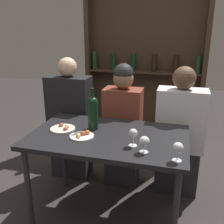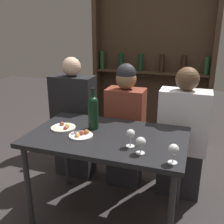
{
  "view_description": "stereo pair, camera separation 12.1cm",
  "coord_description": "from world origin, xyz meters",
  "px_view_note": "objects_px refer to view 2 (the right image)",
  "views": [
    {
      "loc": [
        0.52,
        -1.78,
        1.57
      ],
      "look_at": [
        0.0,
        0.11,
        0.9
      ],
      "focal_mm": 42.0,
      "sensor_mm": 36.0,
      "label": 1
    },
    {
      "loc": [
        0.63,
        -1.75,
        1.57
      ],
      "look_at": [
        0.0,
        0.11,
        0.9
      ],
      "focal_mm": 42.0,
      "sensor_mm": 36.0,
      "label": 2
    }
  ],
  "objects_px": {
    "wine_glass_1": "(141,143)",
    "wine_glass_2": "(131,134)",
    "wine_bottle": "(93,111)",
    "seated_person_center": "(125,129)",
    "food_plate_0": "(81,135)",
    "seated_person_right": "(182,138)",
    "wine_glass_0": "(174,150)",
    "seated_person_left": "(74,123)",
    "food_plate_1": "(64,127)"
  },
  "relations": [
    {
      "from": "food_plate_0",
      "to": "food_plate_1",
      "type": "distance_m",
      "value": 0.22
    },
    {
      "from": "wine_glass_2",
      "to": "seated_person_center",
      "type": "xyz_separation_m",
      "value": [
        -0.23,
        0.67,
        -0.25
      ]
    },
    {
      "from": "wine_glass_1",
      "to": "seated_person_right",
      "type": "height_order",
      "value": "seated_person_right"
    },
    {
      "from": "wine_bottle",
      "to": "wine_glass_2",
      "type": "distance_m",
      "value": 0.44
    },
    {
      "from": "wine_glass_1",
      "to": "wine_bottle",
      "type": "bearing_deg",
      "value": 146.77
    },
    {
      "from": "wine_glass_0",
      "to": "food_plate_0",
      "type": "bearing_deg",
      "value": 165.45
    },
    {
      "from": "wine_glass_1",
      "to": "seated_person_left",
      "type": "relative_size",
      "value": 0.09
    },
    {
      "from": "seated_person_left",
      "to": "seated_person_right",
      "type": "xyz_separation_m",
      "value": [
        1.09,
        0.0,
        -0.02
      ]
    },
    {
      "from": "seated_person_center",
      "to": "seated_person_right",
      "type": "height_order",
      "value": "seated_person_center"
    },
    {
      "from": "food_plate_0",
      "to": "wine_glass_2",
      "type": "bearing_deg",
      "value": -6.54
    },
    {
      "from": "wine_bottle",
      "to": "seated_person_left",
      "type": "xyz_separation_m",
      "value": [
        -0.41,
        0.45,
        -0.31
      ]
    },
    {
      "from": "food_plate_0",
      "to": "seated_person_left",
      "type": "xyz_separation_m",
      "value": [
        -0.38,
        0.62,
        -0.17
      ]
    },
    {
      "from": "food_plate_1",
      "to": "food_plate_0",
      "type": "bearing_deg",
      "value": -26.33
    },
    {
      "from": "wine_bottle",
      "to": "wine_glass_0",
      "type": "relative_size",
      "value": 2.7
    },
    {
      "from": "wine_glass_2",
      "to": "seated_person_left",
      "type": "xyz_separation_m",
      "value": [
        -0.78,
        0.67,
        -0.25
      ]
    },
    {
      "from": "wine_bottle",
      "to": "food_plate_0",
      "type": "height_order",
      "value": "wine_bottle"
    },
    {
      "from": "wine_bottle",
      "to": "wine_glass_0",
      "type": "xyz_separation_m",
      "value": [
        0.68,
        -0.36,
        -0.06
      ]
    },
    {
      "from": "seated_person_center",
      "to": "wine_glass_2",
      "type": "bearing_deg",
      "value": -71.25
    },
    {
      "from": "wine_glass_1",
      "to": "food_plate_0",
      "type": "distance_m",
      "value": 0.51
    },
    {
      "from": "food_plate_0",
      "to": "seated_person_right",
      "type": "height_order",
      "value": "seated_person_right"
    },
    {
      "from": "wine_glass_1",
      "to": "seated_person_center",
      "type": "relative_size",
      "value": 0.09
    },
    {
      "from": "wine_glass_1",
      "to": "wine_glass_2",
      "type": "height_order",
      "value": "wine_glass_2"
    },
    {
      "from": "wine_glass_0",
      "to": "wine_glass_2",
      "type": "distance_m",
      "value": 0.33
    },
    {
      "from": "seated_person_center",
      "to": "seated_person_right",
      "type": "distance_m",
      "value": 0.54
    },
    {
      "from": "food_plate_1",
      "to": "seated_person_left",
      "type": "relative_size",
      "value": 0.16
    },
    {
      "from": "wine_glass_1",
      "to": "seated_person_center",
      "type": "height_order",
      "value": "seated_person_center"
    },
    {
      "from": "wine_bottle",
      "to": "food_plate_1",
      "type": "relative_size",
      "value": 1.68
    },
    {
      "from": "seated_person_left",
      "to": "seated_person_right",
      "type": "bearing_deg",
      "value": 0.0
    },
    {
      "from": "wine_bottle",
      "to": "wine_glass_1",
      "type": "relative_size",
      "value": 2.94
    },
    {
      "from": "wine_bottle",
      "to": "seated_person_left",
      "type": "bearing_deg",
      "value": 132.51
    },
    {
      "from": "wine_bottle",
      "to": "food_plate_0",
      "type": "xyz_separation_m",
      "value": [
        -0.03,
        -0.18,
        -0.14
      ]
    },
    {
      "from": "wine_glass_2",
      "to": "seated_person_right",
      "type": "distance_m",
      "value": 0.79
    },
    {
      "from": "wine_glass_0",
      "to": "wine_glass_1",
      "type": "relative_size",
      "value": 1.09
    },
    {
      "from": "wine_glass_2",
      "to": "seated_person_center",
      "type": "distance_m",
      "value": 0.75
    },
    {
      "from": "wine_bottle",
      "to": "seated_person_center",
      "type": "xyz_separation_m",
      "value": [
        0.14,
        0.45,
        -0.31
      ]
    },
    {
      "from": "food_plate_0",
      "to": "food_plate_1",
      "type": "height_order",
      "value": "food_plate_0"
    },
    {
      "from": "wine_bottle",
      "to": "wine_glass_2",
      "type": "bearing_deg",
      "value": -31.13
    },
    {
      "from": "wine_glass_0",
      "to": "seated_person_left",
      "type": "xyz_separation_m",
      "value": [
        -1.09,
        0.81,
        -0.25
      ]
    },
    {
      "from": "wine_glass_2",
      "to": "wine_glass_0",
      "type": "bearing_deg",
      "value": -24.18
    },
    {
      "from": "wine_glass_1",
      "to": "food_plate_0",
      "type": "xyz_separation_m",
      "value": [
        -0.49,
        0.12,
        -0.06
      ]
    },
    {
      "from": "seated_person_right",
      "to": "wine_glass_2",
      "type": "bearing_deg",
      "value": -114.94
    },
    {
      "from": "seated_person_center",
      "to": "wine_glass_1",
      "type": "bearing_deg",
      "value": -67.06
    },
    {
      "from": "wine_glass_0",
      "to": "seated_person_center",
      "type": "xyz_separation_m",
      "value": [
        -0.53,
        0.81,
        -0.24
      ]
    },
    {
      "from": "food_plate_0",
      "to": "seated_person_left",
      "type": "relative_size",
      "value": 0.15
    },
    {
      "from": "food_plate_0",
      "to": "seated_person_left",
      "type": "bearing_deg",
      "value": 121.33
    },
    {
      "from": "wine_glass_1",
      "to": "seated_person_left",
      "type": "height_order",
      "value": "seated_person_left"
    },
    {
      "from": "wine_glass_2",
      "to": "seated_person_center",
      "type": "bearing_deg",
      "value": 108.75
    },
    {
      "from": "wine_glass_1",
      "to": "food_plate_1",
      "type": "xyz_separation_m",
      "value": [
        -0.69,
        0.22,
        -0.07
      ]
    },
    {
      "from": "wine_glass_2",
      "to": "seated_person_center",
      "type": "relative_size",
      "value": 0.1
    },
    {
      "from": "wine_glass_2",
      "to": "seated_person_right",
      "type": "xyz_separation_m",
      "value": [
        0.31,
        0.67,
        -0.27
      ]
    }
  ]
}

